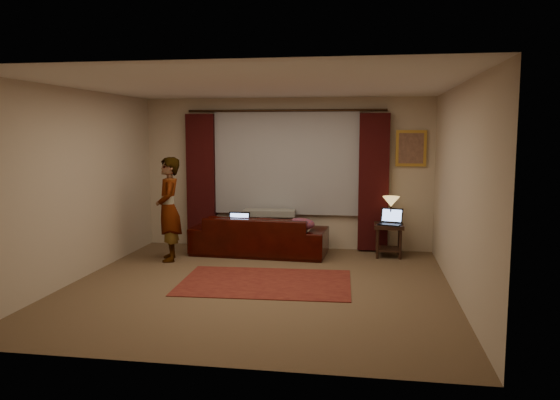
% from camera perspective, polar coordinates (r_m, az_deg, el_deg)
% --- Properties ---
extents(floor, '(5.00, 5.00, 0.01)m').
position_cam_1_polar(floor, '(7.27, -2.32, -9.03)').
color(floor, brown).
rests_on(floor, ground).
extents(ceiling, '(5.00, 5.00, 0.02)m').
position_cam_1_polar(ceiling, '(7.01, -2.42, 11.88)').
color(ceiling, silver).
rests_on(ceiling, ground).
extents(wall_back, '(5.00, 0.02, 2.60)m').
position_cam_1_polar(wall_back, '(9.48, 0.66, 2.77)').
color(wall_back, '#C5B39B').
rests_on(wall_back, ground).
extents(wall_front, '(5.00, 0.02, 2.60)m').
position_cam_1_polar(wall_front, '(4.62, -8.58, -1.87)').
color(wall_front, '#C5B39B').
rests_on(wall_front, ground).
extents(wall_left, '(0.02, 5.00, 2.60)m').
position_cam_1_polar(wall_left, '(7.91, -20.41, 1.47)').
color(wall_left, '#C5B39B').
rests_on(wall_left, ground).
extents(wall_right, '(0.02, 5.00, 2.60)m').
position_cam_1_polar(wall_right, '(6.97, 18.21, 0.86)').
color(wall_right, '#C5B39B').
rests_on(wall_right, ground).
extents(sheer_curtain, '(2.50, 0.05, 1.80)m').
position_cam_1_polar(sheer_curtain, '(9.40, 0.61, 3.96)').
color(sheer_curtain, '#9E9EA6').
rests_on(sheer_curtain, wall_back).
extents(drape_left, '(0.50, 0.14, 2.30)m').
position_cam_1_polar(drape_left, '(9.72, -8.23, 2.09)').
color(drape_left, black).
rests_on(drape_left, floor).
extents(drape_right, '(0.50, 0.14, 2.30)m').
position_cam_1_polar(drape_right, '(9.27, 9.76, 1.83)').
color(drape_right, black).
rests_on(drape_right, floor).
extents(curtain_rod, '(0.04, 0.04, 3.40)m').
position_cam_1_polar(curtain_rod, '(9.35, 0.57, 9.34)').
color(curtain_rod, '#311F12').
rests_on(curtain_rod, wall_back).
extents(picture_frame, '(0.50, 0.04, 0.60)m').
position_cam_1_polar(picture_frame, '(9.35, 13.53, 5.28)').
color(picture_frame, gold).
rests_on(picture_frame, wall_back).
extents(sofa, '(2.26, 1.07, 0.89)m').
position_cam_1_polar(sofa, '(9.04, -2.17, -2.90)').
color(sofa, black).
rests_on(sofa, floor).
extents(throw_blanket, '(0.89, 0.40, 0.10)m').
position_cam_1_polar(throw_blanket, '(9.21, -1.08, 0.17)').
color(throw_blanket, gray).
rests_on(throw_blanket, sofa).
extents(clothing_pile, '(0.54, 0.46, 0.20)m').
position_cam_1_polar(clothing_pile, '(8.73, 2.13, -2.60)').
color(clothing_pile, brown).
rests_on(clothing_pile, sofa).
extents(laptop_sofa, '(0.35, 0.39, 0.25)m').
position_cam_1_polar(laptop_sofa, '(8.91, -4.45, -2.23)').
color(laptop_sofa, black).
rests_on(laptop_sofa, sofa).
extents(area_rug, '(2.34, 1.62, 0.01)m').
position_cam_1_polar(area_rug, '(7.43, -1.53, -8.60)').
color(area_rug, maroon).
rests_on(area_rug, floor).
extents(end_table, '(0.47, 0.47, 0.54)m').
position_cam_1_polar(end_table, '(9.06, 11.27, -4.15)').
color(end_table, black).
rests_on(end_table, floor).
extents(tiffany_lamp, '(0.30, 0.30, 0.44)m').
position_cam_1_polar(tiffany_lamp, '(9.04, 11.51, -1.03)').
color(tiffany_lamp, olive).
rests_on(tiffany_lamp, end_table).
extents(laptop_table, '(0.45, 0.47, 0.26)m').
position_cam_1_polar(laptop_table, '(8.91, 11.40, -1.74)').
color(laptop_table, black).
rests_on(laptop_table, end_table).
extents(person, '(0.62, 0.62, 1.63)m').
position_cam_1_polar(person, '(8.72, -11.55, -0.95)').
color(person, gray).
rests_on(person, floor).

